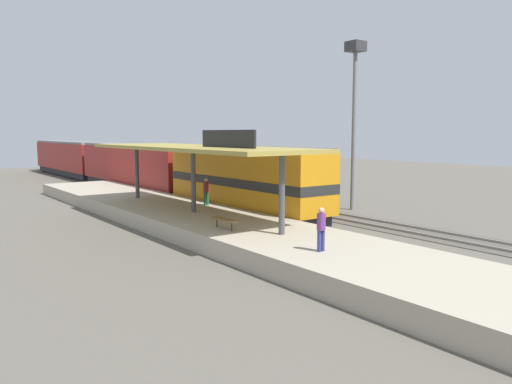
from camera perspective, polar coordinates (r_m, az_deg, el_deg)
The scene contains 13 objects.
ground_plane at distance 33.03m, azimuth 2.97°, elevation -2.76°, with size 120.00×120.00×0.00m, color #5B564C.
track_near at distance 31.81m, azimuth 0.18°, elevation -3.06°, with size 3.20×110.00×0.16m.
track_far at distance 34.72m, azimuth 6.29°, elevation -2.27°, with size 3.20×110.00×0.16m.
platform at distance 29.27m, azimuth -7.08°, elevation -3.14°, with size 6.00×44.00×0.90m, color #A89E89.
station_canopy at distance 28.77m, azimuth -7.10°, elevation 4.87°, with size 5.20×18.00×4.70m.
platform_bench at distance 23.85m, azimuth -3.66°, elevation -3.18°, with size 0.44×1.70×0.50m.
locomotive at distance 32.70m, azimuth -1.39°, elevation 1.41°, with size 2.93×14.43×4.44m.
passenger_carriage_front at distance 48.51m, azimuth -13.72°, elevation 2.85°, with size 2.90×20.00×4.24m.
passenger_carriage_rear at distance 68.14m, azimuth -20.53°, elevation 3.68°, with size 2.90×20.00×4.24m.
freight_car at distance 39.50m, azimuth -0.13°, elevation 1.69°, with size 2.80×12.00×3.54m.
light_mast at distance 36.11m, azimuth 11.16°, elevation 11.30°, with size 1.10×1.10×11.70m.
person_waiting at distance 31.72m, azimuth -5.70°, elevation 0.21°, with size 0.34×0.34×1.71m.
person_walking at distance 19.42m, azimuth 7.43°, elevation -3.97°, with size 0.34×0.34×1.71m.
Camera 1 is at (-18.71, -25.15, 5.44)m, focal length 35.15 mm.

